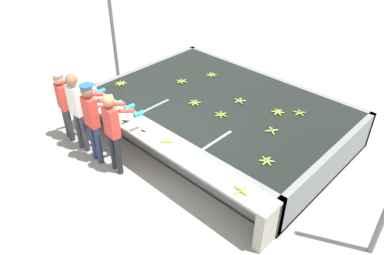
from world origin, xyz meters
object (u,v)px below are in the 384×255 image
banana_bunch_floating_2 (240,101)px  banana_bunch_floating_6 (278,112)px  banana_bunch_floating_7 (299,113)px  knife_0 (128,122)px  banana_bunch_floating_5 (272,131)px  banana_bunch_ledge_0 (240,190)px  banana_bunch_floating_0 (194,103)px  worker_2 (93,116)px  worker_0 (65,101)px  support_post_left (113,31)px  worker_1 (78,105)px  banana_bunch_floating_9 (267,161)px  banana_bunch_floating_1 (221,115)px  knife_1 (146,132)px  banana_bunch_ledge_2 (112,108)px  banana_bunch_floating_3 (121,83)px  banana_bunch_floating_4 (181,81)px  banana_bunch_ledge_1 (166,142)px  banana_bunch_floating_8 (211,75)px  worker_3 (114,127)px

banana_bunch_floating_2 → banana_bunch_floating_6: same height
banana_bunch_floating_7 → knife_0: banana_bunch_floating_7 is taller
banana_bunch_floating_5 → banana_bunch_ledge_0: bearing=-71.4°
banana_bunch_floating_0 → knife_0: bearing=-107.2°
worker_2 → knife_0: 0.68m
worker_0 → support_post_left: size_ratio=0.49×
worker_1 → banana_bunch_floating_9: (3.58, 1.39, -0.22)m
worker_1 → banana_bunch_floating_1: 2.87m
banana_bunch_floating_6 → knife_1: size_ratio=0.80×
banana_bunch_floating_5 → banana_bunch_ledge_2: size_ratio=0.90×
banana_bunch_floating_3 → banana_bunch_floating_9: 4.09m
banana_bunch_floating_4 → banana_bunch_ledge_0: (3.26, -1.96, 0.00)m
banana_bunch_floating_0 → banana_bunch_floating_9: same height
banana_bunch_floating_4 → banana_bunch_ledge_1: bearing=-51.2°
banana_bunch_floating_3 → banana_bunch_ledge_1: (2.46, -0.83, 0.00)m
banana_bunch_floating_0 → banana_bunch_ledge_1: 1.50m
banana_bunch_floating_2 → banana_bunch_ledge_1: bearing=-91.0°
banana_bunch_floating_6 → banana_bunch_floating_8: 2.15m
support_post_left → knife_1: bearing=-27.5°
banana_bunch_floating_1 → knife_0: banana_bunch_floating_1 is taller
knife_0 → banana_bunch_floating_0: bearing=72.8°
worker_2 → banana_bunch_floating_7: 4.11m
worker_0 → banana_bunch_floating_8: size_ratio=5.59×
worker_1 → banana_bunch_floating_9: bearing=21.2°
banana_bunch_floating_0 → banana_bunch_floating_1: bearing=2.3°
worker_2 → banana_bunch_floating_3: worker_2 is taller
knife_0 → worker_1: bearing=-150.4°
banana_bunch_floating_4 → knife_1: banana_bunch_floating_4 is taller
worker_0 → worker_1: worker_1 is taller
banana_bunch_floating_2 → banana_bunch_ledge_0: banana_bunch_ledge_0 is taller
worker_3 → banana_bunch_ledge_0: bearing=9.9°
banana_bunch_floating_5 → banana_bunch_floating_6: size_ratio=0.88×
worker_0 → banana_bunch_floating_1: worker_0 is taller
worker_1 → banana_bunch_floating_4: worker_1 is taller
knife_0 → knife_1: 0.54m
banana_bunch_ledge_0 → knife_0: size_ratio=0.83×
banana_bunch_floating_7 → banana_bunch_ledge_0: size_ratio=0.98×
banana_bunch_floating_1 → knife_1: size_ratio=0.80×
worker_1 → banana_bunch_floating_2: (1.99, 2.70, -0.22)m
banana_bunch_floating_1 → knife_0: (-1.16, -1.47, -0.01)m
banana_bunch_floating_4 → support_post_left: (-2.12, -0.31, 0.76)m
banana_bunch_floating_0 → banana_bunch_floating_5: bearing=8.4°
worker_2 → banana_bunch_floating_6: (2.29, 2.89, -0.22)m
worker_1 → banana_bunch_floating_8: worker_1 is taller
banana_bunch_ledge_1 → banana_bunch_ledge_0: bearing=-2.4°
banana_bunch_floating_2 → banana_bunch_floating_6: bearing=11.4°
banana_bunch_floating_9 → banana_bunch_ledge_1: 1.82m
banana_bunch_ledge_0 → banana_bunch_floating_4: bearing=149.0°
banana_bunch_floating_6 → banana_bunch_floating_9: size_ratio=0.99×
worker_3 → banana_bunch_floating_3: 2.11m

